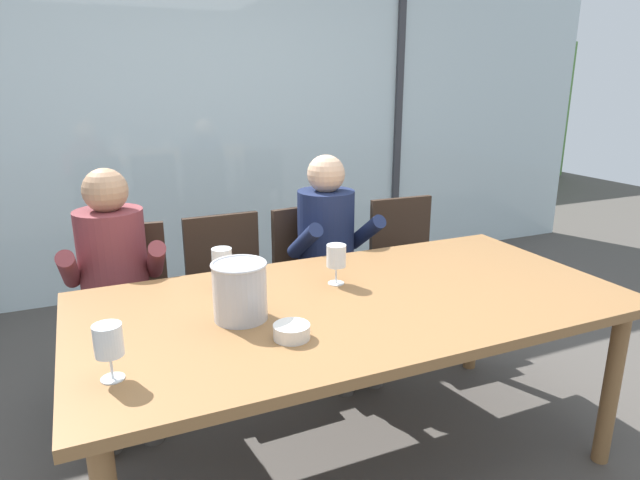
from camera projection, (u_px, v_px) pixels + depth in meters
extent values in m
plane|color=#4C4742|center=(276.00, 358.00, 3.30)|extent=(14.00, 14.00, 0.00)
cube|color=silver|center=(209.00, 121.00, 4.19)|extent=(7.39, 0.03, 2.60)
cube|color=#38383D|center=(398.00, 116.00, 4.82)|extent=(0.06, 0.06, 2.60)
cube|color=#568942|center=(146.00, 117.00, 7.64)|extent=(13.39, 2.40, 2.19)
cube|color=olive|center=(355.00, 303.00, 2.21)|extent=(2.19, 1.09, 0.04)
cylinder|color=olive|center=(611.00, 387.00, 2.32)|extent=(0.07, 0.07, 0.73)
cylinder|color=olive|center=(96.00, 386.00, 2.33)|extent=(0.07, 0.07, 0.73)
cylinder|color=olive|center=(474.00, 309.00, 3.10)|extent=(0.07, 0.07, 0.73)
cube|color=#332319|center=(128.00, 318.00, 2.74)|extent=(0.49, 0.49, 0.03)
cube|color=#332319|center=(125.00, 264.00, 2.86)|extent=(0.42, 0.08, 0.42)
cylinder|color=#332319|center=(90.00, 386.00, 2.58)|extent=(0.04, 0.04, 0.45)
cylinder|color=#332319|center=(173.00, 374.00, 2.69)|extent=(0.04, 0.04, 0.45)
cylinder|color=#332319|center=(96.00, 350.00, 2.92)|extent=(0.04, 0.04, 0.45)
cylinder|color=#332319|center=(169.00, 340.00, 3.03)|extent=(0.04, 0.04, 0.45)
cube|color=#332319|center=(234.00, 301.00, 2.95)|extent=(0.45, 0.45, 0.03)
cube|color=#332319|center=(222.00, 252.00, 3.06)|extent=(0.42, 0.04, 0.42)
cylinder|color=#332319|center=(211.00, 365.00, 2.77)|extent=(0.04, 0.04, 0.45)
cylinder|color=#332319|center=(281.00, 350.00, 2.93)|extent=(0.04, 0.04, 0.45)
cylinder|color=#332319|center=(194.00, 334.00, 3.10)|extent=(0.04, 0.04, 0.45)
cylinder|color=#332319|center=(258.00, 322.00, 3.26)|extent=(0.04, 0.04, 0.45)
cube|color=#332319|center=(322.00, 286.00, 3.16)|extent=(0.49, 0.49, 0.03)
cube|color=#332319|center=(305.00, 241.00, 3.26)|extent=(0.42, 0.09, 0.42)
cylinder|color=#332319|center=(311.00, 345.00, 2.97)|extent=(0.04, 0.04, 0.45)
cylinder|color=#332319|center=(367.00, 329.00, 3.16)|extent=(0.04, 0.04, 0.45)
cylinder|color=#332319|center=(278.00, 320.00, 3.28)|extent=(0.04, 0.04, 0.45)
cylinder|color=#332319|center=(332.00, 307.00, 3.47)|extent=(0.04, 0.04, 0.45)
cube|color=#332319|center=(415.00, 273.00, 3.37)|extent=(0.46, 0.46, 0.03)
cube|color=#332319|center=(400.00, 230.00, 3.49)|extent=(0.42, 0.05, 0.42)
cylinder|color=#332319|center=(402.00, 326.00, 3.20)|extent=(0.04, 0.04, 0.45)
cylinder|color=#332319|center=(457.00, 316.00, 3.34)|extent=(0.04, 0.04, 0.45)
cylinder|color=#332319|center=(372.00, 302.00, 3.54)|extent=(0.04, 0.04, 0.45)
cylinder|color=#332319|center=(423.00, 294.00, 3.68)|extent=(0.04, 0.04, 0.45)
cylinder|color=brown|center=(113.00, 262.00, 2.66)|extent=(0.33, 0.33, 0.52)
sphere|color=tan|center=(105.00, 190.00, 2.56)|extent=(0.21, 0.21, 0.21)
cube|color=#47423D|center=(100.00, 331.00, 2.53)|extent=(0.15, 0.41, 0.13)
cube|color=#47423D|center=(141.00, 325.00, 2.59)|extent=(0.15, 0.41, 0.13)
cylinder|color=#47423D|center=(107.00, 403.00, 2.42)|extent=(0.10, 0.10, 0.48)
cylinder|color=#47423D|center=(149.00, 395.00, 2.49)|extent=(0.10, 0.10, 0.48)
cylinder|color=brown|center=(69.00, 270.00, 2.48)|extent=(0.09, 0.33, 0.26)
cylinder|color=brown|center=(156.00, 260.00, 2.62)|extent=(0.09, 0.33, 0.26)
cylinder|color=#192347|center=(326.00, 236.00, 3.11)|extent=(0.34, 0.34, 0.52)
sphere|color=#DBAD89|center=(326.00, 174.00, 3.00)|extent=(0.21, 0.21, 0.21)
cube|color=#47423D|center=(328.00, 293.00, 2.97)|extent=(0.15, 0.41, 0.13)
cube|color=#47423D|center=(357.00, 288.00, 3.05)|extent=(0.15, 0.41, 0.13)
cylinder|color=#47423D|center=(345.00, 352.00, 2.87)|extent=(0.10, 0.10, 0.48)
cylinder|color=#47423D|center=(375.00, 345.00, 2.95)|extent=(0.10, 0.10, 0.48)
cylinder|color=#192347|center=(304.00, 241.00, 2.91)|extent=(0.10, 0.33, 0.26)
cylinder|color=#192347|center=(366.00, 233.00, 3.08)|extent=(0.10, 0.33, 0.26)
cylinder|color=#B7B7BC|center=(240.00, 291.00, 2.00)|extent=(0.20, 0.20, 0.21)
torus|color=silver|center=(238.00, 264.00, 1.97)|extent=(0.20, 0.20, 0.01)
cylinder|color=silver|center=(292.00, 331.00, 1.86)|extent=(0.13, 0.13, 0.05)
cylinder|color=silver|center=(113.00, 378.00, 1.62)|extent=(0.07, 0.07, 0.00)
cylinder|color=silver|center=(111.00, 366.00, 1.60)|extent=(0.01, 0.01, 0.07)
cylinder|color=silver|center=(108.00, 340.00, 1.58)|extent=(0.08, 0.08, 0.09)
cylinder|color=#E0D184|center=(109.00, 348.00, 1.59)|extent=(0.07, 0.07, 0.04)
cylinder|color=silver|center=(223.00, 287.00, 2.32)|extent=(0.07, 0.07, 0.00)
cylinder|color=silver|center=(223.00, 279.00, 2.31)|extent=(0.01, 0.01, 0.07)
cylinder|color=silver|center=(222.00, 259.00, 2.28)|extent=(0.08, 0.08, 0.09)
cylinder|color=maroon|center=(222.00, 265.00, 2.29)|extent=(0.07, 0.07, 0.04)
cylinder|color=silver|center=(335.00, 283.00, 2.36)|extent=(0.07, 0.07, 0.00)
cylinder|color=silver|center=(335.00, 275.00, 2.35)|extent=(0.01, 0.01, 0.07)
cylinder|color=silver|center=(336.00, 256.00, 2.33)|extent=(0.08, 0.08, 0.09)
cylinder|color=maroon|center=(336.00, 262.00, 2.34)|extent=(0.07, 0.07, 0.04)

